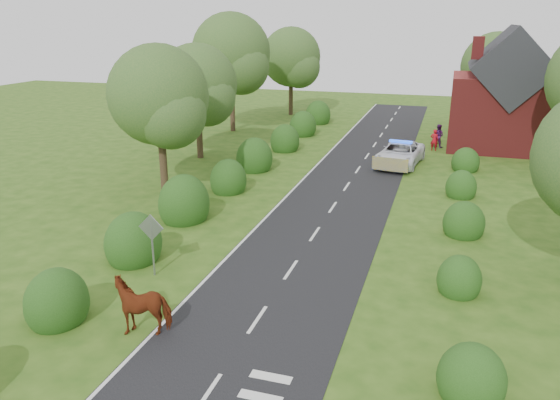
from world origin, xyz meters
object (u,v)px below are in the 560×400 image
(pedestrian_red, at_px, (434,140))
(pedestrian_purple, at_px, (438,136))
(road_sign, at_px, (152,236))
(cow, at_px, (144,307))
(police_van, at_px, (400,154))

(pedestrian_red, xyz_separation_m, pedestrian_purple, (0.23, 1.22, 0.10))
(road_sign, height_order, cow, road_sign)
(road_sign, distance_m, cow, 4.04)
(police_van, bearing_deg, pedestrian_red, 75.44)
(cow, bearing_deg, road_sign, -175.79)
(pedestrian_red, bearing_deg, pedestrian_purple, -96.34)
(pedestrian_purple, bearing_deg, road_sign, 88.85)
(road_sign, xyz_separation_m, police_van, (7.50, 20.17, -0.87))
(cow, distance_m, police_van, 24.43)
(pedestrian_purple, bearing_deg, pedestrian_red, 98.61)
(police_van, relative_size, pedestrian_red, 3.64)
(road_sign, bearing_deg, pedestrian_red, 69.34)
(road_sign, height_order, pedestrian_purple, road_sign)
(road_sign, relative_size, pedestrian_purple, 1.38)
(cow, relative_size, police_van, 0.37)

